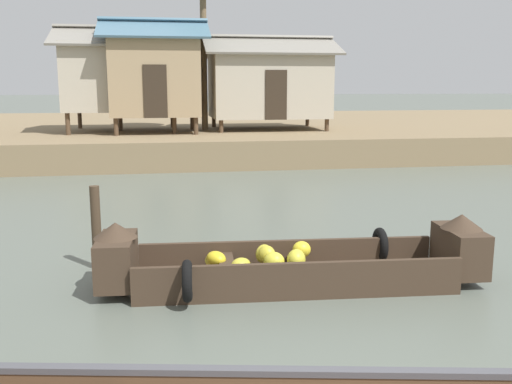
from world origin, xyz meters
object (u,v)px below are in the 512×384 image
at_px(stilt_house_mid_left, 155,75).
at_px(stilt_house_mid_right, 268,84).
at_px(banana_boat, 292,264).
at_px(mooring_post, 96,228).
at_px(stilt_house_left, 123,76).

xyz_separation_m(stilt_house_mid_left, stilt_house_mid_right, (4.34, 0.98, -0.31)).
bearing_deg(stilt_house_mid_right, banana_boat, -99.39).
xyz_separation_m(banana_boat, mooring_post, (-2.65, 1.18, 0.31)).
bearing_deg(stilt_house_mid_right, mooring_post, -110.17).
distance_m(stilt_house_mid_right, mooring_post, 15.15).
bearing_deg(stilt_house_left, banana_boat, -78.74).
bearing_deg(stilt_house_mid_left, mooring_post, -93.62).
relative_size(stilt_house_mid_left, mooring_post, 3.29).
xyz_separation_m(banana_boat, stilt_house_mid_right, (2.52, 15.27, 2.41)).
height_order(banana_boat, stilt_house_mid_right, stilt_house_mid_right).
xyz_separation_m(stilt_house_left, stilt_house_mid_right, (5.55, 0.05, -0.27)).
xyz_separation_m(stilt_house_mid_right, mooring_post, (-5.17, -14.09, -2.10)).
bearing_deg(mooring_post, stilt_house_mid_left, 86.38).
xyz_separation_m(stilt_house_mid_left, mooring_post, (-0.83, -13.11, -2.41)).
relative_size(stilt_house_left, mooring_post, 3.87).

